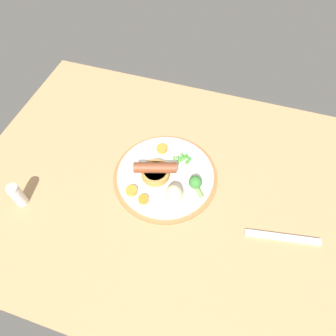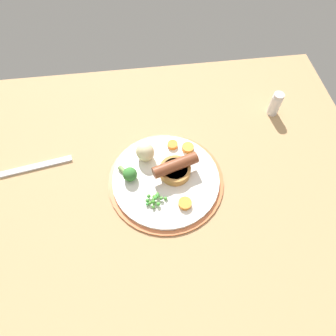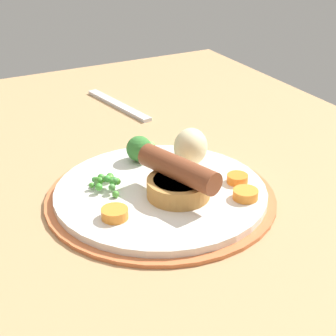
{
  "view_description": "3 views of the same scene",
  "coord_description": "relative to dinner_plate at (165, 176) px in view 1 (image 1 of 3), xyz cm",
  "views": [
    {
      "loc": [
        -11.41,
        39.79,
        72.18
      ],
      "look_at": [
        2.29,
        -3.7,
        5.57
      ],
      "focal_mm": 32.0,
      "sensor_mm": 36.0,
      "label": 1
    },
    {
      "loc": [
        -1.48,
        -38.5,
        67.78
      ],
      "look_at": [
        3.35,
        -0.47,
        5.93
      ],
      "focal_mm": 32.0,
      "sensor_mm": 36.0,
      "label": 2
    },
    {
      "loc": [
        56.35,
        -29.69,
        37.99
      ],
      "look_at": [
        2.97,
        -1.52,
        7.32
      ],
      "focal_mm": 60.0,
      "sensor_mm": 36.0,
      "label": 3
    }
  ],
  "objects": [
    {
      "name": "dining_table",
      "position": [
        -2.6,
        2.37,
        -2.07
      ],
      "size": [
        110.0,
        80.0,
        3.0
      ],
      "primitive_type": "cube",
      "color": "tan",
      "rests_on": "ground"
    },
    {
      "name": "dinner_plate",
      "position": [
        0.0,
        0.0,
        0.0
      ],
      "size": [
        28.49,
        28.49,
        1.4
      ],
      "color": "#CC6B3D",
      "rests_on": "dining_table"
    },
    {
      "name": "sausage_pudding",
      "position": [
        2.4,
        1.19,
        2.98
      ],
      "size": [
        11.48,
        7.63,
        5.07
      ],
      "rotation": [
        0.0,
        0.0,
        3.44
      ],
      "color": "#BC8442",
      "rests_on": "dinner_plate"
    },
    {
      "name": "pea_pile",
      "position": [
        -3.18,
        -5.71,
        1.83
      ],
      "size": [
        5.19,
        3.69,
        1.85
      ],
      "color": "green",
      "rests_on": "dinner_plate"
    },
    {
      "name": "broccoli_floret_near",
      "position": [
        -8.7,
        1.34,
        2.48
      ],
      "size": [
        4.76,
        5.22,
        3.5
      ],
      "rotation": [
        0.0,
        0.0,
        5.4
      ],
      "color": "#387A33",
      "rests_on": "dinner_plate"
    },
    {
      "name": "potato_chunk_0",
      "position": [
        -4.37,
        6.72,
        3.37
      ],
      "size": [
        6.5,
        6.55,
        5.07
      ],
      "primitive_type": "ellipsoid",
      "rotation": [
        0.0,
        0.0,
        2.26
      ],
      "color": "beige",
      "rests_on": "dinner_plate"
    },
    {
      "name": "carrot_slice_1",
      "position": [
        3.5,
        -7.56,
        1.42
      ],
      "size": [
        3.46,
        3.46,
        1.18
      ],
      "primitive_type": "cylinder",
      "rotation": [
        0.0,
        0.0,
        4.58
      ],
      "color": "orange",
      "rests_on": "dinner_plate"
    },
    {
      "name": "carrot_slice_3",
      "position": [
        2.88,
        9.37,
        1.36
      ],
      "size": [
        3.7,
        3.7,
        1.06
      ],
      "primitive_type": "cylinder",
      "rotation": [
        0.0,
        0.0,
        5.65
      ],
      "color": "orange",
      "rests_on": "dinner_plate"
    },
    {
      "name": "carrot_slice_4",
      "position": [
        6.69,
        7.94,
        1.4
      ],
      "size": [
        4.27,
        4.27,
        1.14
      ],
      "primitive_type": "cylinder",
      "rotation": [
        0.0,
        0.0,
        2.46
      ],
      "color": "orange",
      "rests_on": "dinner_plate"
    },
    {
      "name": "fork",
      "position": [
        -32.28,
        8.2,
        -0.27
      ],
      "size": [
        18.02,
        4.54,
        0.6
      ],
      "primitive_type": "cube",
      "rotation": [
        0.0,
        0.0,
        0.17
      ],
      "color": "silver",
      "rests_on": "dining_table"
    },
    {
      "name": "salt_shaker",
      "position": [
        32.97,
        18.54,
        2.99
      ],
      "size": [
        2.97,
        2.97,
        7.2
      ],
      "color": "silver",
      "rests_on": "dining_table"
    }
  ]
}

